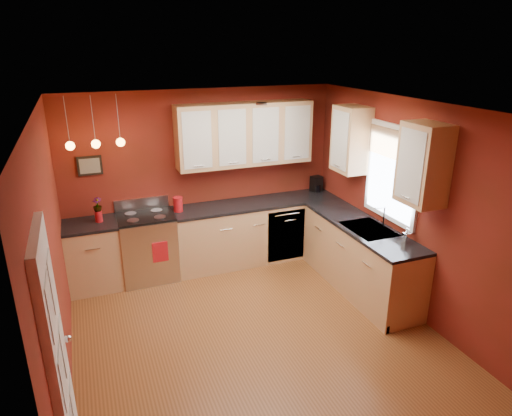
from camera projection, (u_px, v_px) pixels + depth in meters
name	position (u px, v px, depth m)	size (l,w,h in m)	color
floor	(254.00, 332.00, 5.35)	(4.20, 4.20, 0.00)	brown
ceiling	(254.00, 107.00, 4.46)	(4.00, 4.20, 0.02)	white
wall_back	(203.00, 179.00, 6.74)	(4.00, 0.02, 2.60)	maroon
wall_front	(366.00, 342.00, 3.06)	(4.00, 0.02, 2.60)	maroon
wall_left	(53.00, 260.00, 4.22)	(0.02, 4.20, 2.60)	maroon
wall_right	(406.00, 207.00, 5.58)	(0.02, 4.20, 2.60)	maroon
base_cabinets_back_left	(94.00, 257.00, 6.21)	(0.70, 0.60, 0.90)	tan
base_cabinets_back_right	(256.00, 232.00, 7.02)	(2.54, 0.60, 0.90)	tan
base_cabinets_right	(359.00, 258.00, 6.17)	(0.60, 2.10, 0.90)	tan
counter_back_left	(90.00, 225.00, 6.05)	(0.70, 0.62, 0.04)	black
counter_back_right	(256.00, 203.00, 6.86)	(2.54, 0.62, 0.04)	black
counter_right	(362.00, 226.00, 6.01)	(0.62, 2.10, 0.04)	black
gas_range	(148.00, 246.00, 6.45)	(0.76, 0.64, 1.11)	silver
dishwasher_front	(286.00, 235.00, 6.89)	(0.60, 0.02, 0.80)	silver
sink	(369.00, 230.00, 5.88)	(0.50, 0.70, 0.33)	gray
window	(392.00, 170.00, 5.71)	(0.06, 1.02, 1.22)	white
door_left_wall	(58.00, 363.00, 3.28)	(0.12, 0.82, 2.05)	white
upper_cabinets_back	(245.00, 134.00, 6.57)	(2.00, 0.35, 0.90)	tan
upper_cabinets_right	(383.00, 150.00, 5.59)	(0.35, 1.95, 0.90)	tan
wall_picture	(90.00, 166.00, 6.08)	(0.32, 0.03, 0.26)	black
pendant_lights	(96.00, 143.00, 5.70)	(0.71, 0.11, 0.66)	gray
red_canister	(178.00, 204.00, 6.44)	(0.14, 0.14, 0.21)	#B6131A
red_vase	(99.00, 216.00, 6.07)	(0.10, 0.10, 0.15)	#B6131A
flowers	(97.00, 205.00, 6.02)	(0.11, 0.11, 0.20)	#B6131A
coffee_maker	(317.00, 184.00, 7.31)	(0.19, 0.19, 0.24)	black
soap_pump	(407.00, 235.00, 5.44)	(0.08, 0.08, 0.18)	silver
dish_towel	(160.00, 252.00, 6.19)	(0.21, 0.01, 0.29)	#B6131A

